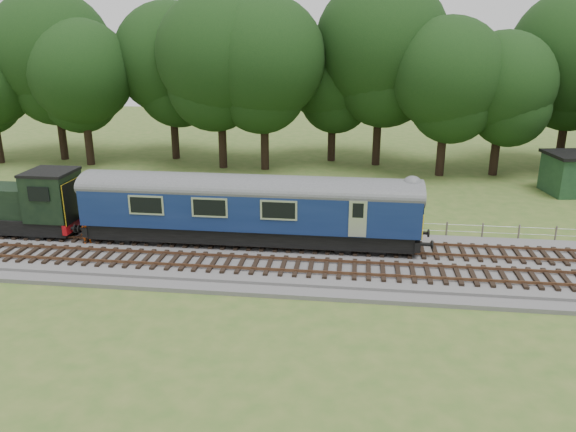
# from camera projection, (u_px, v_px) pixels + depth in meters

# --- Properties ---
(ground) EXTENTS (120.00, 120.00, 0.00)m
(ground) POSITION_uv_depth(u_px,v_px,m) (300.00, 261.00, 29.19)
(ground) COLOR #3E6023
(ground) RESTS_ON ground
(ballast) EXTENTS (70.00, 7.00, 0.35)m
(ballast) POSITION_uv_depth(u_px,v_px,m) (300.00, 258.00, 29.14)
(ballast) COLOR #4C4C4F
(ballast) RESTS_ON ground
(track_north) EXTENTS (67.20, 2.40, 0.21)m
(track_north) POSITION_uv_depth(u_px,v_px,m) (303.00, 244.00, 30.38)
(track_north) COLOR black
(track_north) RESTS_ON ballast
(track_south) EXTENTS (67.20, 2.40, 0.21)m
(track_south) POSITION_uv_depth(u_px,v_px,m) (297.00, 266.00, 27.55)
(track_south) COLOR black
(track_south) RESTS_ON ballast
(fence) EXTENTS (64.00, 0.12, 1.00)m
(fence) POSITION_uv_depth(u_px,v_px,m) (308.00, 232.00, 33.43)
(fence) COLOR #6B6054
(fence) RESTS_ON ground
(tree_line) EXTENTS (70.00, 8.00, 18.00)m
(tree_line) POSITION_uv_depth(u_px,v_px,m) (326.00, 166.00, 49.92)
(tree_line) COLOR black
(tree_line) RESTS_ON ground
(dmu_railcar) EXTENTS (18.05, 2.86, 3.88)m
(dmu_railcar) POSITION_uv_depth(u_px,v_px,m) (249.00, 204.00, 30.04)
(dmu_railcar) COLOR black
(dmu_railcar) RESTS_ON ground
(shunter_loco) EXTENTS (8.92, 2.60, 3.38)m
(shunter_loco) POSITION_uv_depth(u_px,v_px,m) (9.00, 205.00, 31.90)
(shunter_loco) COLOR black
(shunter_loco) RESTS_ON ground
(worker) EXTENTS (0.68, 0.65, 1.57)m
(worker) POSITION_uv_depth(u_px,v_px,m) (87.00, 229.00, 30.55)
(worker) COLOR #E94D0C
(worker) RESTS_ON ballast
(shed) EXTENTS (4.28, 4.28, 3.02)m
(shed) POSITION_uv_depth(u_px,v_px,m) (572.00, 173.00, 41.00)
(shed) COLOR #193820
(shed) RESTS_ON ground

